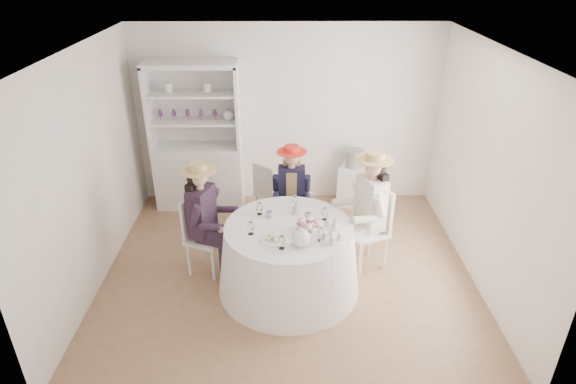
{
  "coord_description": "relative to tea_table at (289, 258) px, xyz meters",
  "views": [
    {
      "loc": [
        -0.04,
        -4.91,
        3.64
      ],
      "look_at": [
        0.0,
        0.1,
        1.05
      ],
      "focal_mm": 30.0,
      "sensor_mm": 36.0,
      "label": 1
    }
  ],
  "objects": [
    {
      "name": "cupcake_stand",
      "position": [
        0.45,
        -0.28,
        0.51
      ],
      "size": [
        0.25,
        0.25,
        0.23
      ],
      "rotation": [
        0.0,
        0.0,
        0.22
      ],
      "color": "white",
      "rests_on": "tea_table"
    },
    {
      "name": "hutch",
      "position": [
        -1.34,
        2.09,
        0.37
      ],
      "size": [
        1.5,
        1.0,
        2.21
      ],
      "rotation": [
        0.0,
        0.0,
        0.42
      ],
      "color": "silver",
      "rests_on": "ground"
    },
    {
      "name": "stemware_set",
      "position": [
        -0.0,
        0.0,
        0.49
      ],
      "size": [
        0.91,
        0.95,
        0.15
      ],
      "color": "white",
      "rests_on": "tea_table"
    },
    {
      "name": "guest_left",
      "position": [
        -1.0,
        0.33,
        0.41
      ],
      "size": [
        0.6,
        0.55,
        1.46
      ],
      "rotation": [
        0.0,
        0.0,
        1.23
      ],
      "color": "silver",
      "rests_on": "ground"
    },
    {
      "name": "wall_right",
      "position": [
        2.25,
        0.33,
        0.93
      ],
      "size": [
        0.0,
        4.5,
        4.5
      ],
      "primitive_type": "plane",
      "rotation": [
        1.57,
        0.0,
        -1.57
      ],
      "color": "silver",
      "rests_on": "ground"
    },
    {
      "name": "flower_arrangement",
      "position": [
        0.2,
        -0.08,
        0.51
      ],
      "size": [
        0.19,
        0.19,
        0.07
      ],
      "rotation": [
        0.0,
        0.0,
        -0.14
      ],
      "color": "pink",
      "rests_on": "tea_table"
    },
    {
      "name": "wall_left",
      "position": [
        -2.25,
        0.33,
        0.93
      ],
      "size": [
        0.0,
        4.5,
        4.5
      ],
      "primitive_type": "plane",
      "rotation": [
        1.57,
        0.0,
        1.57
      ],
      "color": "silver",
      "rests_on": "ground"
    },
    {
      "name": "wall_front",
      "position": [
        -0.0,
        -1.67,
        0.93
      ],
      "size": [
        4.5,
        0.0,
        4.5
      ],
      "primitive_type": "plane",
      "rotation": [
        -1.57,
        0.0,
        0.0
      ],
      "color": "silver",
      "rests_on": "ground"
    },
    {
      "name": "ground",
      "position": [
        -0.0,
        0.33,
        -0.42
      ],
      "size": [
        4.5,
        4.5,
        0.0
      ],
      "primitive_type": "plane",
      "color": "brown",
      "rests_on": "ground"
    },
    {
      "name": "side_table",
      "position": [
        1.02,
        2.08,
        -0.1
      ],
      "size": [
        0.52,
        0.52,
        0.63
      ],
      "primitive_type": "cube",
      "rotation": [
        0.0,
        0.0,
        -0.37
      ],
      "color": "silver",
      "rests_on": "ground"
    },
    {
      "name": "flower_bowl",
      "position": [
        0.18,
        -0.06,
        0.44
      ],
      "size": [
        0.25,
        0.25,
        0.05
      ],
      "primitive_type": "imported",
      "rotation": [
        0.0,
        0.0,
        -0.29
      ],
      "color": "white",
      "rests_on": "tea_table"
    },
    {
      "name": "teacup_b",
      "position": [
        0.07,
        0.3,
        0.45
      ],
      "size": [
        0.09,
        0.09,
        0.06
      ],
      "primitive_type": "imported",
      "rotation": [
        0.0,
        0.0,
        -0.36
      ],
      "color": "white",
      "rests_on": "tea_table"
    },
    {
      "name": "ceiling",
      "position": [
        -0.0,
        0.33,
        2.28
      ],
      "size": [
        4.5,
        4.5,
        0.0
      ],
      "primitive_type": "plane",
      "rotation": [
        3.14,
        0.0,
        0.0
      ],
      "color": "white",
      "rests_on": "wall_back"
    },
    {
      "name": "guest_right",
      "position": [
        0.96,
        0.43,
        0.46
      ],
      "size": [
        0.65,
        0.59,
        1.55
      ],
      "rotation": [
        0.0,
        0.0,
        -1.16
      ],
      "color": "silver",
      "rests_on": "ground"
    },
    {
      "name": "teacup_a",
      "position": [
        -0.22,
        0.21,
        0.45
      ],
      "size": [
        0.09,
        0.09,
        0.07
      ],
      "primitive_type": "imported",
      "rotation": [
        0.0,
        0.0,
        -0.02
      ],
      "color": "white",
      "rests_on": "tea_table"
    },
    {
      "name": "teacup_c",
      "position": [
        0.22,
        0.18,
        0.45
      ],
      "size": [
        0.1,
        0.1,
        0.07
      ],
      "primitive_type": "imported",
      "rotation": [
        0.0,
        0.0,
        -0.26
      ],
      "color": "white",
      "rests_on": "tea_table"
    },
    {
      "name": "wall_back",
      "position": [
        -0.0,
        2.33,
        0.93
      ],
      "size": [
        4.5,
        0.0,
        4.5
      ],
      "primitive_type": "plane",
      "rotation": [
        1.57,
        0.0,
        0.0
      ],
      "color": "silver",
      "rests_on": "ground"
    },
    {
      "name": "hatbox",
      "position": [
        1.02,
        2.08,
        0.35
      ],
      "size": [
        0.35,
        0.35,
        0.27
      ],
      "primitive_type": "cylinder",
      "rotation": [
        0.0,
        0.0,
        0.38
      ],
      "color": "black",
      "rests_on": "side_table"
    },
    {
      "name": "table_teapot",
      "position": [
        0.13,
        -0.37,
        0.51
      ],
      "size": [
        0.27,
        0.19,
        0.2
      ],
      "rotation": [
        0.0,
        0.0,
        0.3
      ],
      "color": "white",
      "rests_on": "tea_table"
    },
    {
      "name": "spare_chair",
      "position": [
        -0.28,
        1.52,
        0.09
      ],
      "size": [
        0.54,
        0.54,
        0.94
      ],
      "rotation": [
        0.0,
        0.0,
        2.44
      ],
      "color": "silver",
      "rests_on": "ground"
    },
    {
      "name": "tea_table",
      "position": [
        0.0,
        0.0,
        0.0
      ],
      "size": [
        1.65,
        1.65,
        0.84
      ],
      "rotation": [
        0.0,
        0.0,
        -0.02
      ],
      "color": "white",
      "rests_on": "ground"
    },
    {
      "name": "sandwich_plate",
      "position": [
        -0.17,
        -0.27,
        0.44
      ],
      "size": [
        0.29,
        0.29,
        0.06
      ],
      "rotation": [
        0.0,
        0.0,
        0.43
      ],
      "color": "white",
      "rests_on": "tea_table"
    },
    {
      "name": "guest_mid",
      "position": [
        0.05,
        1.05,
        0.36
      ],
      "size": [
        0.49,
        0.52,
        1.37
      ],
      "rotation": [
        0.0,
        0.0,
        -0.02
      ],
      "color": "silver",
      "rests_on": "ground"
    }
  ]
}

